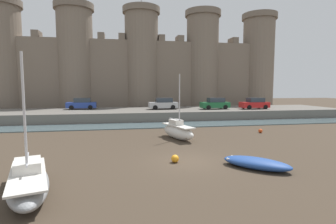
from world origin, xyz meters
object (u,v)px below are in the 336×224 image
mooring_buoy_off_centre (175,159)px  car_quay_east (255,104)px  car_quay_west (163,104)px  rowboat_foreground_left (256,163)px  car_quay_centre_east (82,104)px  sailboat_midflat_left (28,181)px  sailboat_midflat_centre (178,131)px  mooring_buoy_mid_mud (260,131)px  car_quay_centre_west (215,104)px

mooring_buoy_off_centre → car_quay_east: car_quay_east is taller
mooring_buoy_off_centre → car_quay_west: bearing=82.3°
rowboat_foreground_left → car_quay_centre_east: size_ratio=0.87×
rowboat_foreground_left → sailboat_midflat_left: size_ratio=0.62×
rowboat_foreground_left → sailboat_midflat_left: sailboat_midflat_left is taller
car_quay_east → car_quay_west: same height
rowboat_foreground_left → sailboat_midflat_centre: bearing=105.4°
car_quay_east → car_quay_west: size_ratio=1.00×
car_quay_centre_east → car_quay_west: bearing=-10.2°
rowboat_foreground_left → mooring_buoy_off_centre: bearing=155.2°
mooring_buoy_mid_mud → car_quay_west: bearing=117.4°
rowboat_foreground_left → car_quay_centre_east: (-12.61, 26.22, 1.72)m
sailboat_midflat_centre → car_quay_west: sailboat_midflat_centre is taller
mooring_buoy_mid_mud → car_quay_east: bearing=63.8°
sailboat_midflat_left → sailboat_midflat_centre: 13.41m
mooring_buoy_mid_mud → car_quay_centre_west: 12.96m
car_quay_centre_west → mooring_buoy_off_centre: bearing=-116.3°
car_quay_centre_west → rowboat_foreground_left: bearing=-105.3°
rowboat_foreground_left → car_quay_centre_east: bearing=115.7°
sailboat_midflat_centre → mooring_buoy_mid_mud: bearing=9.4°
car_quay_centre_west → car_quay_centre_east: size_ratio=1.00×
mooring_buoy_off_centre → car_quay_centre_west: size_ratio=0.11×
rowboat_foreground_left → mooring_buoy_mid_mud: (6.12, 10.19, -0.11)m
car_quay_west → mooring_buoy_mid_mud: bearing=-62.6°
sailboat_midflat_centre → mooring_buoy_off_centre: sailboat_midflat_centre is taller
car_quay_centre_west → car_quay_west: (-7.40, 1.13, 0.00)m
sailboat_midflat_centre → rowboat_foreground_left: bearing=-74.6°
car_quay_east → sailboat_midflat_centre: bearing=-137.1°
car_quay_east → car_quay_centre_west: bearing=171.8°
car_quay_centre_east → sailboat_midflat_left: bearing=-86.8°
car_quay_centre_west → car_quay_west: size_ratio=1.00×
car_quay_centre_east → car_quay_east: size_ratio=1.00×
sailboat_midflat_left → car_quay_east: size_ratio=1.40×
rowboat_foreground_left → mooring_buoy_mid_mud: size_ratio=9.24×
sailboat_midflat_left → car_quay_west: (9.95, 25.63, 1.48)m
mooring_buoy_off_centre → sailboat_midflat_left: bearing=-153.9°
mooring_buoy_mid_mud → mooring_buoy_off_centre: (-10.24, -8.28, 0.03)m
sailboat_midflat_left → car_quay_centre_west: sailboat_midflat_left is taller
rowboat_foreground_left → mooring_buoy_off_centre: 4.55m
car_quay_centre_east → car_quay_east: 24.96m
sailboat_midflat_centre → mooring_buoy_mid_mud: 8.66m
sailboat_midflat_left → car_quay_centre_west: (17.35, 24.51, 1.48)m
car_quay_centre_east → car_quay_west: (11.50, -2.07, 0.00)m
mooring_buoy_mid_mud → car_quay_centre_east: (-18.72, 16.03, 1.84)m
rowboat_foreground_left → sailboat_midflat_centre: sailboat_midflat_centre is taller
sailboat_midflat_centre → car_quay_east: (14.45, 13.42, 1.35)m
sailboat_midflat_centre → car_quay_centre_east: size_ratio=1.33×
rowboat_foreground_left → mooring_buoy_off_centre: rowboat_foreground_left is taller
sailboat_midflat_centre → sailboat_midflat_left: bearing=-130.1°
car_quay_west → sailboat_midflat_left: bearing=-111.2°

